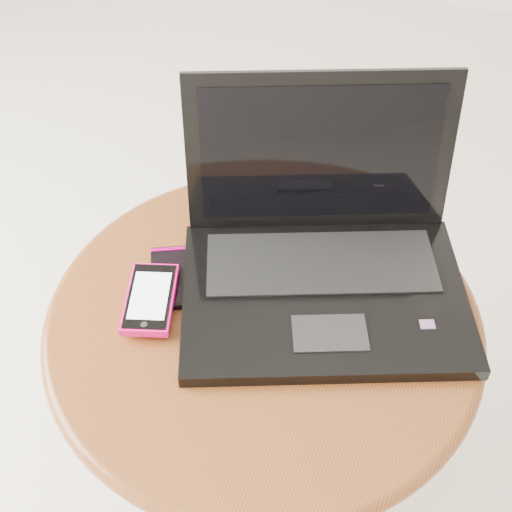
% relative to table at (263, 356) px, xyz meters
% --- Properties ---
extents(table, '(0.58, 0.58, 0.46)m').
position_rel_table_xyz_m(table, '(0.00, 0.00, 0.00)').
color(table, '#562A16').
rests_on(table, ground).
extents(laptop, '(0.45, 0.42, 0.24)m').
position_rel_table_xyz_m(laptop, '(0.05, 0.09, 0.14)').
color(laptop, black).
rests_on(laptop, table).
extents(phone_black, '(0.10, 0.12, 0.01)m').
position_rel_table_xyz_m(phone_black, '(-0.14, 0.01, 0.10)').
color(phone_black, black).
rests_on(phone_black, table).
extents(phone_pink, '(0.09, 0.13, 0.01)m').
position_rel_table_xyz_m(phone_pink, '(-0.14, -0.04, 0.11)').
color(phone_pink, '#F40A70').
rests_on(phone_pink, phone_black).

